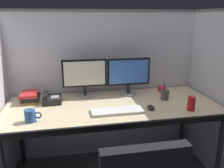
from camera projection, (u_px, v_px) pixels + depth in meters
The scene contains 13 objects.
cubicle_partition_rear at pixel (105, 85), 2.49m from camera, with size 2.21×0.06×1.57m.
cubicle_partition_right at pixel (219, 96), 2.16m from camera, with size 0.06×1.41×1.57m.
desk at pixel (113, 110), 2.08m from camera, with size 1.90×0.80×0.74m.
monitor_left at pixel (85, 75), 2.23m from camera, with size 0.43×0.17×0.37m.
monitor_right at pixel (129, 74), 2.30m from camera, with size 0.43×0.17×0.37m.
keyboard_main at pixel (117, 111), 1.91m from camera, with size 0.43×0.15×0.02m, color silver.
computer_mouse at pixel (151, 107), 1.97m from camera, with size 0.06×0.10×0.04m.
pen_cup at pixel (165, 95), 2.20m from camera, with size 0.08×0.08×0.16m.
book_stack at pixel (30, 97), 2.15m from camera, with size 0.16×0.21×0.09m.
coffee_mug at pixel (30, 116), 1.73m from camera, with size 0.13×0.08×0.09m.
desk_phone at pixel (52, 99), 2.13m from camera, with size 0.17×0.19×0.09m.
red_stapler at pixel (162, 90), 2.41m from camera, with size 0.04×0.15×0.06m, color red.
soda_can at pixel (191, 103), 1.94m from camera, with size 0.07×0.07×0.12m, color red.
Camera 1 is at (-0.38, -1.61, 1.51)m, focal length 36.98 mm.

